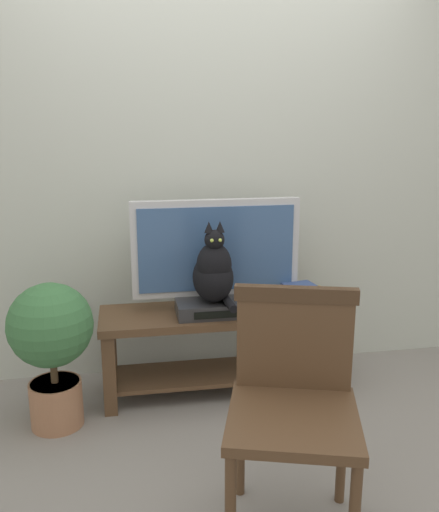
{
  "coord_description": "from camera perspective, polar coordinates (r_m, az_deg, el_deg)",
  "views": [
    {
      "loc": [
        -0.51,
        -2.43,
        1.57
      ],
      "look_at": [
        -0.01,
        0.46,
        0.83
      ],
      "focal_mm": 38.92,
      "sensor_mm": 36.0,
      "label": 1
    }
  ],
  "objects": [
    {
      "name": "potted_plant",
      "position": [
        2.95,
        -16.88,
        -8.31
      ],
      "size": [
        0.43,
        0.43,
        0.77
      ],
      "color": "#9E6B4C",
      "rests_on": "ground"
    },
    {
      "name": "book_stack",
      "position": [
        3.23,
        8.44,
        -4.15
      ],
      "size": [
        0.25,
        0.21,
        0.14
      ],
      "color": "#38664C",
      "rests_on": "tv_stand"
    },
    {
      "name": "ground_plane",
      "position": [
        2.93,
        1.86,
        -18.17
      ],
      "size": [
        12.0,
        12.0,
        0.0
      ],
      "primitive_type": "plane",
      "color": "gray"
    },
    {
      "name": "back_wall",
      "position": [
        3.4,
        -1.18,
        11.31
      ],
      "size": [
        7.0,
        0.12,
        2.8
      ],
      "primitive_type": "cube",
      "color": "#B7BCB2",
      "rests_on": "ground"
    },
    {
      "name": "cat",
      "position": [
        3.02,
        -0.6,
        -1.65
      ],
      "size": [
        0.22,
        0.37,
        0.46
      ],
      "color": "black",
      "rests_on": "media_box"
    },
    {
      "name": "wooden_chair",
      "position": [
        2.18,
        7.61,
        -13.64
      ],
      "size": [
        0.6,
        0.6,
        0.93
      ],
      "color": "#513823",
      "rests_on": "ground"
    },
    {
      "name": "media_box",
      "position": [
        3.1,
        -0.66,
        -5.32
      ],
      "size": [
        0.41,
        0.24,
        0.08
      ],
      "color": "#2D2D30",
      "rests_on": "tv_stand"
    },
    {
      "name": "tv_stand",
      "position": [
        3.22,
        -0.15,
        -8.24
      ],
      "size": [
        1.33,
        0.42,
        0.5
      ],
      "color": "#513823",
      "rests_on": "ground"
    },
    {
      "name": "tv",
      "position": [
        3.13,
        -0.35,
        0.37
      ],
      "size": [
        0.95,
        0.2,
        0.63
      ],
      "color": "#B7B7BC",
      "rests_on": "tv_stand"
    }
  ]
}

